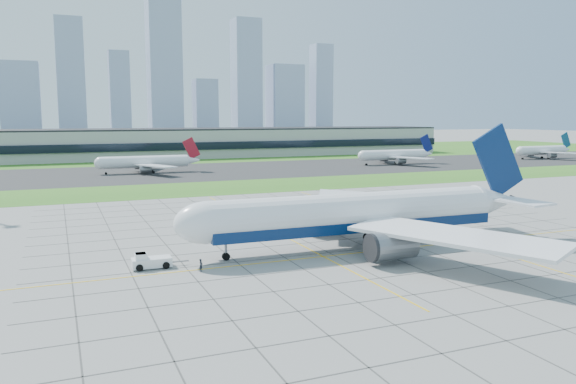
% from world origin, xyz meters
% --- Properties ---
extents(ground, '(1400.00, 1400.00, 0.00)m').
position_xyz_m(ground, '(0.00, 0.00, 0.00)').
color(ground, gray).
rests_on(ground, ground).
extents(grass_median, '(700.00, 35.00, 0.04)m').
position_xyz_m(grass_median, '(0.00, 90.00, 0.02)').
color(grass_median, '#2F661D').
rests_on(grass_median, ground).
extents(asphalt_taxiway, '(700.00, 75.00, 0.04)m').
position_xyz_m(asphalt_taxiway, '(0.00, 145.00, 0.03)').
color(asphalt_taxiway, '#383838').
rests_on(asphalt_taxiway, ground).
extents(grass_far, '(700.00, 145.00, 0.04)m').
position_xyz_m(grass_far, '(0.00, 255.00, 0.02)').
color(grass_far, '#2F661D').
rests_on(grass_far, ground).
extents(apron_markings, '(120.00, 130.00, 0.03)m').
position_xyz_m(apron_markings, '(0.43, 11.09, 0.02)').
color(apron_markings, '#474744').
rests_on(apron_markings, ground).
extents(terminal, '(260.00, 43.00, 15.80)m').
position_xyz_m(terminal, '(40.00, 229.87, 7.89)').
color(terminal, '#B7B7B2').
rests_on(terminal, ground).
extents(city_skyline, '(523.00, 32.40, 160.00)m').
position_xyz_m(city_skyline, '(-8.71, 520.00, 59.09)').
color(city_skyline, '#94A4C2').
rests_on(city_skyline, ground).
extents(airliner, '(67.47, 68.37, 21.24)m').
position_xyz_m(airliner, '(-1.80, 1.34, 5.81)').
color(airliner, white).
rests_on(airliner, ground).
extents(pushback_tug, '(8.51, 3.08, 2.36)m').
position_xyz_m(pushback_tug, '(-37.05, 1.74, 1.05)').
color(pushback_tug, white).
rests_on(pushback_tug, ground).
extents(crew_near, '(0.77, 0.82, 1.89)m').
position_xyz_m(crew_near, '(-30.41, -3.15, 0.94)').
color(crew_near, black).
rests_on(crew_near, ground).
extents(distant_jet_1, '(39.44, 42.66, 14.08)m').
position_xyz_m(distant_jet_1, '(-15.94, 146.41, 4.49)').
color(distant_jet_1, white).
rests_on(distant_jet_1, ground).
extents(distant_jet_2, '(38.69, 42.66, 14.08)m').
position_xyz_m(distant_jet_2, '(98.46, 143.26, 4.49)').
color(distant_jet_2, white).
rests_on(distant_jet_2, ground).
extents(distant_jet_3, '(35.53, 42.66, 14.08)m').
position_xyz_m(distant_jet_3, '(191.33, 143.05, 4.48)').
color(distant_jet_3, white).
rests_on(distant_jet_3, ground).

